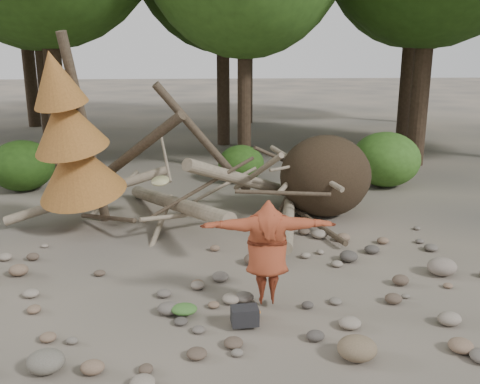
{
  "coord_description": "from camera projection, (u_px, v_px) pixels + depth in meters",
  "views": [
    {
      "loc": [
        -0.27,
        -8.04,
        4.03
      ],
      "look_at": [
        0.35,
        1.5,
        1.4
      ],
      "focal_mm": 40.0,
      "sensor_mm": 36.0,
      "label": 1
    }
  ],
  "objects": [
    {
      "name": "boulder_front_right",
      "position": [
        357.0,
        348.0,
        7.07
      ],
      "size": [
        0.53,
        0.48,
        0.32
      ],
      "primitive_type": "ellipsoid",
      "color": "brown",
      "rests_on": "ground"
    },
    {
      "name": "dead_conifer",
      "position": [
        71.0,
        139.0,
        11.31
      ],
      "size": [
        2.06,
        2.16,
        4.35
      ],
      "color": "#4C3F30",
      "rests_on": "ground"
    },
    {
      "name": "bush_right",
      "position": [
        386.0,
        159.0,
        15.66
      ],
      "size": [
        2.0,
        2.0,
        1.6
      ],
      "primitive_type": "ellipsoid",
      "color": "#396920",
      "rests_on": "ground"
    },
    {
      "name": "bush_left",
      "position": [
        22.0,
        166.0,
        15.21
      ],
      "size": [
        1.8,
        1.8,
        1.44
      ],
      "primitive_type": "ellipsoid",
      "color": "#234612",
      "rests_on": "ground"
    },
    {
      "name": "ground",
      "position": [
        225.0,
        298.0,
        8.82
      ],
      "size": [
        120.0,
        120.0,
        0.0
      ],
      "primitive_type": "plane",
      "color": "#514C44",
      "rests_on": "ground"
    },
    {
      "name": "deadfall_pile",
      "position": [
        302.0,
        179.0,
        12.77
      ],
      "size": [
        8.55,
        5.24,
        3.3
      ],
      "color": "#332619",
      "rests_on": "ground"
    },
    {
      "name": "cloth_orange",
      "position": [
        251.0,
        315.0,
        8.15
      ],
      "size": [
        0.3,
        0.25,
        0.11
      ],
      "primitive_type": "ellipsoid",
      "color": "#C36921",
      "rests_on": "ground"
    },
    {
      "name": "boulder_mid_right",
      "position": [
        442.0,
        267.0,
        9.68
      ],
      "size": [
        0.53,
        0.48,
        0.32
      ],
      "primitive_type": "ellipsoid",
      "color": "gray",
      "rests_on": "ground"
    },
    {
      "name": "frisbee_thrower",
      "position": [
        267.0,
        252.0,
        8.32
      ],
      "size": [
        2.77,
        0.95,
        2.2
      ],
      "color": "brown",
      "rests_on": "ground"
    },
    {
      "name": "boulder_front_left",
      "position": [
        46.0,
        361.0,
        6.8
      ],
      "size": [
        0.49,
        0.44,
        0.29
      ],
      "primitive_type": "ellipsoid",
      "color": "#686256",
      "rests_on": "ground"
    },
    {
      "name": "cloth_green",
      "position": [
        184.0,
        312.0,
        8.2
      ],
      "size": [
        0.4,
        0.34,
        0.15
      ],
      "primitive_type": "ellipsoid",
      "color": "#386628",
      "rests_on": "ground"
    },
    {
      "name": "bush_mid",
      "position": [
        241.0,
        163.0,
        16.23
      ],
      "size": [
        1.4,
        1.4,
        1.12
      ],
      "primitive_type": "ellipsoid",
      "color": "#2E5919",
      "rests_on": "ground"
    },
    {
      "name": "backpack",
      "position": [
        245.0,
        319.0,
        7.87
      ],
      "size": [
        0.42,
        0.3,
        0.27
      ],
      "primitive_type": "cube",
      "rotation": [
        0.0,
        0.0,
        0.08
      ],
      "color": "black",
      "rests_on": "ground"
    }
  ]
}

